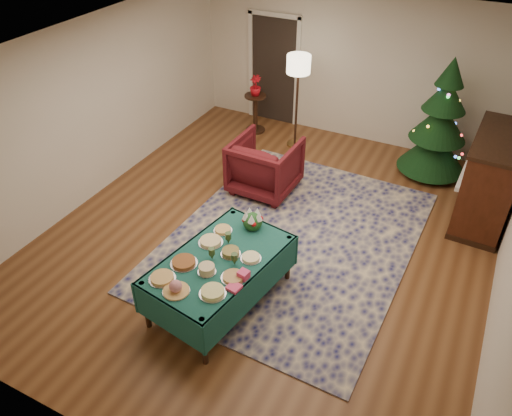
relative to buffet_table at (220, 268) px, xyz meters
The scene contains 26 objects.
room_shell 1.65m from the buffet_table, 90.68° to the left, with size 7.00×7.00×7.00m.
doorway 5.22m from the buffet_table, 108.15° to the left, with size 1.08×0.04×2.16m.
rug 1.64m from the buffet_table, 78.36° to the left, with size 3.20×4.20×0.02m, color #14164C.
buffet_table is the anchor object (origin of this frame).
platter_0 0.72m from the buffet_table, 124.30° to the right, with size 0.30×0.30×0.04m.
platter_1 0.71m from the buffet_table, 102.46° to the right, with size 0.30×0.30×0.15m.
platter_2 0.59m from the buffet_table, 67.09° to the right, with size 0.30×0.30×0.06m.
platter_3 0.44m from the buffet_table, 141.18° to the right, with size 0.32×0.32×0.05m.
platter_4 0.32m from the buffet_table, 92.34° to the right, with size 0.21×0.21×0.10m.
platter_5 0.40m from the buffet_table, 34.87° to the right, with size 0.28×0.28×0.04m.
platter_6 0.35m from the buffet_table, 139.69° to the left, with size 0.30×0.30×0.05m.
platter_7 0.23m from the buffet_table, 57.27° to the left, with size 0.24×0.24×0.07m.
platter_8 0.40m from the buffet_table, 26.55° to the left, with size 0.25×0.25×0.04m.
platter_9 0.54m from the buffet_table, 115.33° to the left, with size 0.24×0.24×0.04m.
goblet_0 0.37m from the buffet_table, 97.63° to the left, with size 0.07×0.07×0.16m.
goblet_1 0.31m from the buffet_table, ahead, with size 0.07×0.07×0.16m.
goblet_2 0.24m from the buffet_table, 145.56° to the right, with size 0.07×0.07×0.16m.
napkin_stack 0.54m from the buffet_table, 42.06° to the right, with size 0.14×0.14×0.04m, color #E8406E.
gift_box 0.47m from the buffet_table, 21.03° to the right, with size 0.11×0.11×0.09m, color #E33F73.
centerpiece 0.75m from the buffet_table, 83.50° to the left, with size 0.25×0.25×0.29m.
armchair 2.57m from the buffet_table, 103.86° to the left, with size 0.97×0.91×1.00m, color #501115.
floor_lamp 4.29m from the buffet_table, 100.65° to the left, with size 0.42×0.42×1.72m.
side_table 4.63m from the buffet_table, 111.56° to the left, with size 0.42×0.42×0.75m.
potted_plant 4.64m from the buffet_table, 111.56° to the left, with size 0.22×0.38×0.22m, color #AF0C16.
christmas_tree 4.60m from the buffet_table, 68.30° to the left, with size 1.42×1.42×2.04m.
piano 4.20m from the buffet_table, 51.21° to the left, with size 0.80×1.61×1.37m.
Camera 1 is at (2.35, -5.14, 4.57)m, focal length 35.00 mm.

